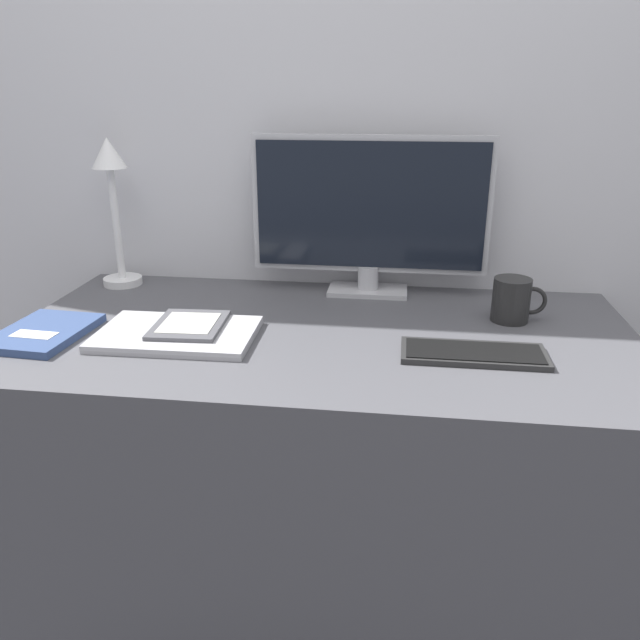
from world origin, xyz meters
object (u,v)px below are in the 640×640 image
at_px(monitor, 370,213).
at_px(notebook, 43,333).
at_px(keyboard, 473,353).
at_px(desk_lamp, 113,192).
at_px(laptop, 177,334).
at_px(ereader, 189,325).
at_px(coffee_mug, 512,300).

height_order(monitor, notebook, monitor).
height_order(keyboard, desk_lamp, desk_lamp).
xyz_separation_m(laptop, desk_lamp, (-0.28, 0.35, 0.24)).
bearing_deg(monitor, laptop, -136.19).
relative_size(monitor, ereader, 3.26).
bearing_deg(notebook, laptop, 5.71).
bearing_deg(keyboard, coffee_mug, 64.74).
bearing_deg(ereader, keyboard, -3.65).
bearing_deg(keyboard, notebook, -179.12).
relative_size(keyboard, ereader, 1.57).
height_order(laptop, notebook, same).
bearing_deg(ereader, laptop, -130.89).
bearing_deg(notebook, desk_lamp, 88.52).
bearing_deg(laptop, ereader, 49.11).
relative_size(laptop, coffee_mug, 2.75).
height_order(monitor, ereader, monitor).
height_order(monitor, desk_lamp, monitor).
xyz_separation_m(monitor, notebook, (-0.68, -0.40, -0.20)).
distance_m(monitor, coffee_mug, 0.41).
height_order(desk_lamp, coffee_mug, desk_lamp).
bearing_deg(desk_lamp, coffee_mug, -8.38).
bearing_deg(ereader, monitor, 43.48).
xyz_separation_m(keyboard, notebook, (-0.92, -0.01, 0.00)).
xyz_separation_m(desk_lamp, coffee_mug, (1.01, -0.15, -0.20)).
relative_size(monitor, keyboard, 2.08).
bearing_deg(keyboard, laptop, 178.61).
height_order(ereader, notebook, ereader).
xyz_separation_m(keyboard, ereader, (-0.61, 0.04, 0.02)).
relative_size(monitor, notebook, 2.49).
bearing_deg(monitor, coffee_mug, -26.15).
height_order(monitor, keyboard, monitor).
height_order(monitor, coffee_mug, monitor).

